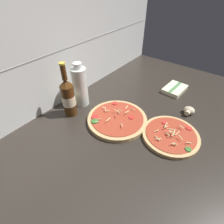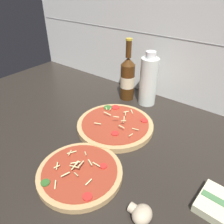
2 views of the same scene
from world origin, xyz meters
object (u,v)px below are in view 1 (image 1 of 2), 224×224
beer_bottle (68,97)px  mushroom_left (189,111)px  pizza_far (117,119)px  oil_bottle (80,86)px  dish_towel (174,89)px  pizza_near (170,135)px

beer_bottle → mushroom_left: beer_bottle is taller
pizza_far → mushroom_left: bearing=-43.7°
oil_bottle → mushroom_left: bearing=-61.4°
dish_towel → pizza_near: bearing=-160.0°
mushroom_left → dish_towel: (16.58, 14.42, -0.71)cm
pizza_near → oil_bottle: bearing=97.1°
pizza_far → dish_towel: pizza_far is taller
pizza_far → dish_towel: bearing=-14.5°
mushroom_left → dish_towel: 21.99cm
beer_bottle → pizza_near: bearing=-71.5°
mushroom_left → oil_bottle: bearing=118.6°
mushroom_left → dish_towel: size_ratio=0.37×
pizza_far → mushroom_left: size_ratio=4.98×
pizza_far → dish_towel: 44.83cm
pizza_near → pizza_far: size_ratio=0.86×
mushroom_left → pizza_near: bearing=178.0°
oil_bottle → mushroom_left: 56.98cm
pizza_near → mushroom_left: 20.95cm
pizza_far → beer_bottle: (-9.75, 22.05, 9.01)cm
beer_bottle → mushroom_left: bearing=-52.5°
pizza_near → pizza_far: 25.56cm
oil_bottle → mushroom_left: (26.97, -49.39, -8.90)cm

